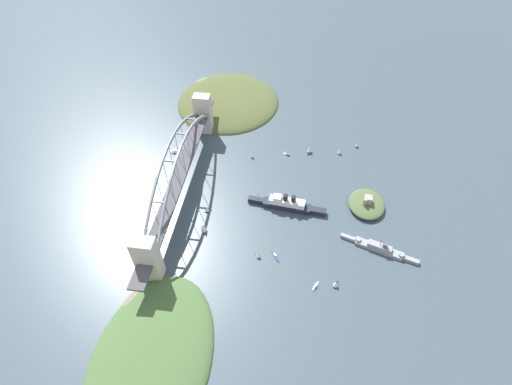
{
  "coord_description": "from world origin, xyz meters",
  "views": [
    {
      "loc": [
        278.9,
        117.58,
        309.56
      ],
      "look_at": [
        0.0,
        80.18,
        8.0
      ],
      "focal_mm": 27.19,
      "sensor_mm": 36.0,
      "label": 1
    }
  ],
  "objects_px": {
    "small_boat_2": "(287,152)",
    "small_boat_8": "(258,255)",
    "small_boat_1": "(252,156)",
    "small_boat_7": "(315,286)",
    "small_boat_5": "(340,151)",
    "seaplane_taxiing_near_bridge": "(174,151)",
    "small_boat_6": "(275,256)",
    "naval_cruiser": "(380,248)",
    "small_boat_10": "(336,284)",
    "fort_island_mid_harbor": "(367,204)",
    "small_boat_0": "(204,228)",
    "small_boat_3": "(310,149)",
    "small_boat_4": "(357,145)",
    "ocean_liner": "(287,204)",
    "small_boat_9": "(207,209)",
    "harbor_arch_bridge": "(180,172)"
  },
  "relations": [
    {
      "from": "naval_cruiser",
      "to": "small_boat_3",
      "type": "xyz_separation_m",
      "value": [
        -133.96,
        -71.8,
        1.87
      ]
    },
    {
      "from": "small_boat_0",
      "to": "small_boat_9",
      "type": "height_order",
      "value": "small_boat_0"
    },
    {
      "from": "harbor_arch_bridge",
      "to": "small_boat_4",
      "type": "xyz_separation_m",
      "value": [
        -99.97,
        191.37,
        -23.93
      ]
    },
    {
      "from": "small_boat_7",
      "to": "small_boat_5",
      "type": "bearing_deg",
      "value": 172.69
    },
    {
      "from": "harbor_arch_bridge",
      "to": "naval_cruiser",
      "type": "bearing_deg",
      "value": 75.94
    },
    {
      "from": "fort_island_mid_harbor",
      "to": "naval_cruiser",
      "type": "bearing_deg",
      "value": 9.47
    },
    {
      "from": "naval_cruiser",
      "to": "small_boat_10",
      "type": "height_order",
      "value": "naval_cruiser"
    },
    {
      "from": "small_boat_2",
      "to": "small_boat_6",
      "type": "bearing_deg",
      "value": -0.01
    },
    {
      "from": "naval_cruiser",
      "to": "small_boat_1",
      "type": "distance_m",
      "value": 180.64
    },
    {
      "from": "small_boat_2",
      "to": "small_boat_10",
      "type": "xyz_separation_m",
      "value": [
        170.96,
        56.5,
        -0.05
      ]
    },
    {
      "from": "ocean_liner",
      "to": "small_boat_7",
      "type": "relative_size",
      "value": 8.45
    },
    {
      "from": "naval_cruiser",
      "to": "small_boat_6",
      "type": "height_order",
      "value": "naval_cruiser"
    },
    {
      "from": "small_boat_5",
      "to": "naval_cruiser",
      "type": "bearing_deg",
      "value": 14.82
    },
    {
      "from": "harbor_arch_bridge",
      "to": "small_boat_7",
      "type": "height_order",
      "value": "harbor_arch_bridge"
    },
    {
      "from": "small_boat_7",
      "to": "harbor_arch_bridge",
      "type": "bearing_deg",
      "value": -124.08
    },
    {
      "from": "seaplane_taxiing_near_bridge",
      "to": "small_boat_2",
      "type": "distance_m",
      "value": 136.8
    },
    {
      "from": "fort_island_mid_harbor",
      "to": "small_boat_1",
      "type": "height_order",
      "value": "fort_island_mid_harbor"
    },
    {
      "from": "small_boat_7",
      "to": "small_boat_9",
      "type": "height_order",
      "value": "small_boat_9"
    },
    {
      "from": "fort_island_mid_harbor",
      "to": "small_boat_9",
      "type": "distance_m",
      "value": 167.43
    },
    {
      "from": "small_boat_8",
      "to": "small_boat_10",
      "type": "xyz_separation_m",
      "value": [
        20.94,
        72.34,
        0.38
      ]
    },
    {
      "from": "small_boat_3",
      "to": "small_boat_8",
      "type": "height_order",
      "value": "small_boat_3"
    },
    {
      "from": "fort_island_mid_harbor",
      "to": "small_boat_0",
      "type": "relative_size",
      "value": 3.96
    },
    {
      "from": "small_boat_6",
      "to": "small_boat_8",
      "type": "bearing_deg",
      "value": -79.0
    },
    {
      "from": "small_boat_10",
      "to": "small_boat_2",
      "type": "bearing_deg",
      "value": -161.71
    },
    {
      "from": "small_boat_4",
      "to": "small_boat_6",
      "type": "bearing_deg",
      "value": -25.78
    },
    {
      "from": "fort_island_mid_harbor",
      "to": "small_boat_9",
      "type": "xyz_separation_m",
      "value": [
        29.23,
        -164.86,
        -0.31
      ]
    },
    {
      "from": "naval_cruiser",
      "to": "small_boat_4",
      "type": "relative_size",
      "value": 9.49
    },
    {
      "from": "small_boat_2",
      "to": "small_boat_3",
      "type": "distance_m",
      "value": 27.38
    },
    {
      "from": "ocean_liner",
      "to": "small_boat_4",
      "type": "relative_size",
      "value": 10.79
    },
    {
      "from": "fort_island_mid_harbor",
      "to": "small_boat_7",
      "type": "relative_size",
      "value": 4.51
    },
    {
      "from": "small_boat_5",
      "to": "small_boat_0",
      "type": "bearing_deg",
      "value": -44.93
    },
    {
      "from": "small_boat_0",
      "to": "small_boat_1",
      "type": "relative_size",
      "value": 1.76
    },
    {
      "from": "small_boat_2",
      "to": "small_boat_5",
      "type": "xyz_separation_m",
      "value": [
        -9.48,
        62.14,
        0.36
      ]
    },
    {
      "from": "small_boat_4",
      "to": "small_boat_7",
      "type": "xyz_separation_m",
      "value": [
        199.3,
        -44.56,
        -2.9
      ]
    },
    {
      "from": "fort_island_mid_harbor",
      "to": "small_boat_0",
      "type": "distance_m",
      "value": 171.5
    },
    {
      "from": "small_boat_2",
      "to": "small_boat_9",
      "type": "relative_size",
      "value": 1.13
    },
    {
      "from": "small_boat_0",
      "to": "small_boat_3",
      "type": "distance_m",
      "value": 167.08
    },
    {
      "from": "small_boat_5",
      "to": "seaplane_taxiing_near_bridge",
      "type": "bearing_deg",
      "value": -83.22
    },
    {
      "from": "ocean_liner",
      "to": "small_boat_8",
      "type": "distance_m",
      "value": 68.93
    },
    {
      "from": "small_boat_2",
      "to": "small_boat_7",
      "type": "relative_size",
      "value": 0.92
    },
    {
      "from": "small_boat_4",
      "to": "small_boat_9",
      "type": "relative_size",
      "value": 0.96
    },
    {
      "from": "small_boat_1",
      "to": "small_boat_5",
      "type": "height_order",
      "value": "small_boat_5"
    },
    {
      "from": "small_boat_2",
      "to": "small_boat_8",
      "type": "relative_size",
      "value": 1.3
    },
    {
      "from": "fort_island_mid_harbor",
      "to": "small_boat_6",
      "type": "height_order",
      "value": "fort_island_mid_harbor"
    },
    {
      "from": "small_boat_0",
      "to": "small_boat_10",
      "type": "relative_size",
      "value": 1.34
    },
    {
      "from": "naval_cruiser",
      "to": "seaplane_taxiing_near_bridge",
      "type": "distance_m",
      "value": 259.74
    },
    {
      "from": "small_boat_1",
      "to": "small_boat_7",
      "type": "distance_m",
      "value": 181.1
    },
    {
      "from": "small_boat_9",
      "to": "small_boat_8",
      "type": "bearing_deg",
      "value": 50.63
    },
    {
      "from": "small_boat_0",
      "to": "small_boat_1",
      "type": "bearing_deg",
      "value": 164.35
    },
    {
      "from": "small_boat_6",
      "to": "small_boat_3",
      "type": "bearing_deg",
      "value": 170.33
    }
  ]
}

